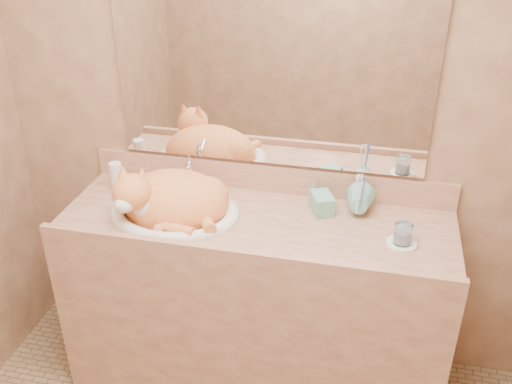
% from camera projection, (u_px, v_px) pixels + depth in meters
% --- Properties ---
extents(wall_back, '(2.40, 0.02, 2.50)m').
position_uv_depth(wall_back, '(270.00, 104.00, 2.35)').
color(wall_back, brown).
rests_on(wall_back, ground).
extents(vanity_counter, '(1.60, 0.55, 0.85)m').
position_uv_depth(vanity_counter, '(255.00, 303.00, 2.51)').
color(vanity_counter, '#8E5740').
rests_on(vanity_counter, floor).
extents(mirror, '(1.30, 0.02, 0.80)m').
position_uv_depth(mirror, '(270.00, 72.00, 2.27)').
color(mirror, white).
rests_on(mirror, wall_back).
extents(sink_basin, '(0.55, 0.46, 0.17)m').
position_uv_depth(sink_basin, '(173.00, 196.00, 2.32)').
color(sink_basin, white).
rests_on(sink_basin, vanity_counter).
extents(faucet, '(0.07, 0.12, 0.16)m').
position_uv_depth(faucet, '(190.00, 175.00, 2.49)').
color(faucet, silver).
rests_on(faucet, vanity_counter).
extents(cat, '(0.46, 0.38, 0.25)m').
position_uv_depth(cat, '(169.00, 197.00, 2.32)').
color(cat, orange).
rests_on(cat, sink_basin).
extents(soap_dispenser, '(0.11, 0.11, 0.18)m').
position_uv_depth(soap_dispenser, '(327.00, 200.00, 2.28)').
color(soap_dispenser, '#6AAA95').
rests_on(soap_dispenser, vanity_counter).
extents(toothbrush_cup, '(0.13, 0.13, 0.11)m').
position_uv_depth(toothbrush_cup, '(358.00, 208.00, 2.28)').
color(toothbrush_cup, '#6AAA95').
rests_on(toothbrush_cup, vanity_counter).
extents(toothbrushes, '(0.03, 0.03, 0.20)m').
position_uv_depth(toothbrushes, '(360.00, 194.00, 2.25)').
color(toothbrushes, white).
rests_on(toothbrushes, toothbrush_cup).
extents(saucer, '(0.12, 0.12, 0.01)m').
position_uv_depth(saucer, '(401.00, 244.00, 2.15)').
color(saucer, white).
rests_on(saucer, vanity_counter).
extents(water_glass, '(0.07, 0.07, 0.08)m').
position_uv_depth(water_glass, '(403.00, 234.00, 2.13)').
color(water_glass, white).
rests_on(water_glass, saucer).
extents(lotion_bottle, '(0.05, 0.05, 0.13)m').
position_uv_depth(lotion_bottle, '(116.00, 176.00, 2.51)').
color(lotion_bottle, white).
rests_on(lotion_bottle, vanity_counter).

